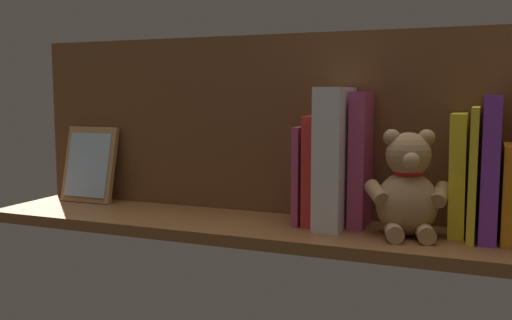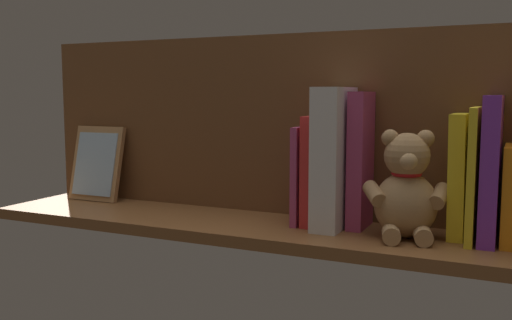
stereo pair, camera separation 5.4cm
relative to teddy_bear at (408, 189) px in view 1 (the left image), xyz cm
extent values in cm
cube|color=brown|center=(28.49, -0.11, -9.30)|extent=(112.68, 24.03, 2.20)
cube|color=brown|center=(28.49, -9.87, 10.11)|extent=(112.68, 1.50, 36.61)
cube|color=orange|center=(-16.07, -3.13, -0.06)|extent=(2.01, 11.19, 16.28)
cube|color=purple|center=(-13.11, -2.66, 4.02)|extent=(2.79, 12.14, 24.43)
cube|color=yellow|center=(-10.52, -2.47, 3.05)|extent=(1.34, 12.50, 22.50)
cube|color=yellow|center=(-7.99, -4.07, 2.46)|extent=(2.97, 9.30, 21.35)
ellipsoid|color=tan|center=(0.07, -0.29, -2.55)|extent=(12.74, 11.92, 11.30)
sphere|color=tan|center=(0.07, -0.29, 6.01)|extent=(7.77, 7.77, 7.77)
sphere|color=tan|center=(-2.75, -0.99, 8.93)|extent=(3.00, 3.00, 3.00)
sphere|color=tan|center=(2.90, 0.42, 8.93)|extent=(3.00, 3.00, 3.00)
sphere|color=tan|center=(-0.73, 2.92, 5.43)|extent=(3.00, 3.00, 3.00)
cylinder|color=tan|center=(-5.48, -0.22, -0.57)|extent=(3.21, 5.79, 4.18)
cylinder|color=tan|center=(4.93, 2.39, -0.57)|extent=(5.30, 6.08, 4.18)
cylinder|color=tan|center=(-3.56, 3.76, -6.69)|extent=(3.94, 4.84, 3.00)
cylinder|color=tan|center=(1.37, 4.99, -6.69)|extent=(3.94, 4.84, 3.00)
torus|color=red|center=(0.07, -0.29, 2.93)|extent=(6.25, 6.25, 0.88)
cube|color=#B23F72|center=(9.16, -4.16, 4.33)|extent=(2.87, 9.13, 25.05)
cube|color=silver|center=(13.63, -2.01, 4.73)|extent=(4.96, 13.23, 25.84)
cube|color=red|center=(17.77, -3.42, 2.09)|extent=(2.20, 10.60, 20.58)
cube|color=#B23F72|center=(20.07, -3.37, 1.06)|extent=(1.29, 10.71, 18.52)
cube|color=#A87A4C|center=(72.13, -5.83, 0.28)|extent=(13.25, 5.35, 17.24)
cube|color=#99B7D1|center=(72.13, -5.11, 0.28)|extent=(11.13, 3.87, 14.33)
camera|label=1|loc=(-12.55, 100.64, 16.40)|focal=40.16mm
camera|label=2|loc=(-17.54, 98.46, 16.40)|focal=40.16mm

